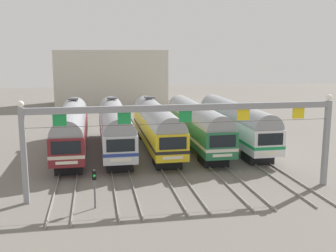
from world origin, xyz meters
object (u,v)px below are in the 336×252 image
at_px(commuter_train_maroon, 72,127).
at_px(commuter_train_white, 235,122).
at_px(yard_signal_mast, 94,181).
at_px(commuter_train_silver, 115,126).
at_px(commuter_train_green, 196,123).
at_px(commuter_train_yellow, 156,124).
at_px(catenary_gantry, 185,122).

relative_size(commuter_train_maroon, commuter_train_white, 1.00).
distance_m(commuter_train_white, yard_signal_mast, 21.32).
bearing_deg(commuter_train_silver, commuter_train_green, -0.03).
distance_m(commuter_train_yellow, commuter_train_white, 8.53).
bearing_deg(commuter_train_silver, commuter_train_maroon, 180.00).
height_order(commuter_train_maroon, commuter_train_white, commuter_train_maroon).
bearing_deg(commuter_train_white, commuter_train_yellow, 179.97).
bearing_deg(commuter_train_white, commuter_train_silver, 179.98).
height_order(commuter_train_yellow, yard_signal_mast, commuter_train_yellow).
bearing_deg(commuter_train_maroon, commuter_train_white, -0.01).
bearing_deg(commuter_train_white, catenary_gantry, -122.29).
bearing_deg(commuter_train_silver, yard_signal_mast, -97.98).
relative_size(commuter_train_maroon, commuter_train_silver, 1.00).
bearing_deg(catenary_gantry, commuter_train_maroon, 122.28).
relative_size(commuter_train_maroon, commuter_train_green, 1.00).
bearing_deg(commuter_train_green, commuter_train_yellow, 179.94).
distance_m(commuter_train_maroon, commuter_train_silver, 4.26).
xyz_separation_m(commuter_train_yellow, commuter_train_white, (8.53, -0.00, -0.00)).
bearing_deg(commuter_train_silver, catenary_gantry, -72.47).
distance_m(commuter_train_silver, catenary_gantry, 14.39).
bearing_deg(commuter_train_silver, commuter_train_white, -0.02).
relative_size(catenary_gantry, yard_signal_mast, 8.60).
distance_m(commuter_train_green, yard_signal_mast, 18.59).
xyz_separation_m(commuter_train_maroon, catenary_gantry, (8.53, -13.50, 2.58)).
bearing_deg(commuter_train_maroon, commuter_train_green, -0.02).
distance_m(commuter_train_silver, commuter_train_white, 12.79).
xyz_separation_m(commuter_train_silver, catenary_gantry, (4.26, -13.50, 2.58)).
xyz_separation_m(commuter_train_silver, commuter_train_white, (12.79, -0.00, -0.00)).
bearing_deg(commuter_train_green, commuter_train_silver, 179.97).
xyz_separation_m(commuter_train_yellow, catenary_gantry, (-0.00, -13.50, 2.58)).
bearing_deg(yard_signal_mast, catenary_gantry, 14.99).
distance_m(catenary_gantry, yard_signal_mast, 7.46).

